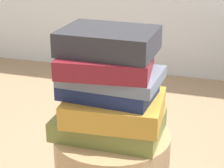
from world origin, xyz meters
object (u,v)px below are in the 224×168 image
Objects in this scene: book_slate at (112,77)px; book_ochre at (115,108)px; book_navy at (108,89)px; book_charcoal at (108,41)px; book_maroon at (106,63)px; book_olive at (109,124)px.

book_ochre is at bearing -28.26° from book_slate.
book_navy is 1.01× the size of book_charcoal.
book_maroon reaches higher than book_navy.
book_charcoal is at bearing 106.33° from book_navy.
book_slate is at bearing 144.56° from book_ochre.
book_slate reaches higher than book_olive.
book_maroon reaches higher than book_slate.
book_ochre is at bearing -27.33° from book_olive.
book_navy is 0.13m from book_charcoal.
book_olive is 1.13× the size of book_ochre.
book_charcoal is at bearing 64.59° from book_maroon.
book_charcoal is (-0.00, -0.00, 0.24)m from book_olive.
book_olive is 0.11m from book_navy.
book_olive is 1.14× the size of book_slate.
book_navy reaches higher than book_ochre.
book_navy is at bearing -86.17° from book_olive.
book_ochre is 0.13m from book_maroon.
book_maroon is (-0.00, -0.01, 0.08)m from book_navy.
book_maroon is at bearing -107.65° from book_charcoal.
book_navy is (0.00, -0.01, 0.11)m from book_olive.
book_maroon is 0.06m from book_charcoal.
book_charcoal reaches higher than book_slate.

